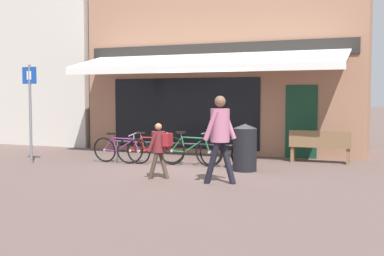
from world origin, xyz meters
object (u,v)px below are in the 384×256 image
object	(u,v)px
litter_bin	(245,147)
pedestrian_child	(160,145)
bicycle_green	(190,150)
bicycle_black	(226,152)
parking_sign	(30,104)
bicycle_red	(151,149)
pedestrian_adult	(220,130)
bicycle_purple	(121,149)
park_bench	(320,146)

from	to	relation	value
litter_bin	pedestrian_child	bearing A→B (deg)	-128.74
bicycle_green	bicycle_black	distance (m)	0.97
litter_bin	parking_sign	world-z (taller)	parking_sign
litter_bin	parking_sign	bearing A→B (deg)	-170.61
bicycle_red	bicycle_green	xyz separation A→B (m)	(1.13, -0.00, 0.02)
bicycle_green	pedestrian_adult	size ratio (longest dim) A/B	0.97
bicycle_black	pedestrian_adult	distance (m)	2.32
litter_bin	pedestrian_adult	bearing A→B (deg)	-90.63
bicycle_black	pedestrian_adult	bearing A→B (deg)	-55.86
bicycle_green	pedestrian_child	size ratio (longest dim) A/B	1.44
bicycle_red	pedestrian_adult	size ratio (longest dim) A/B	0.95
bicycle_purple	park_bench	distance (m)	5.31
pedestrian_adult	pedestrian_child	distance (m)	1.43
parking_sign	pedestrian_child	bearing A→B (deg)	-11.32
bicycle_green	bicycle_purple	bearing A→B (deg)	-175.47
bicycle_green	bicycle_black	size ratio (longest dim) A/B	1.04
litter_bin	park_bench	bearing A→B (deg)	54.67
litter_bin	park_bench	world-z (taller)	litter_bin
bicycle_green	park_bench	distance (m)	3.51
bicycle_red	litter_bin	size ratio (longest dim) A/B	1.52
bicycle_red	pedestrian_child	xyz separation A→B (m)	(1.26, -2.06, 0.37)
bicycle_red	parking_sign	distance (m)	3.37
bicycle_purple	parking_sign	distance (m)	2.66
bicycle_red	bicycle_green	distance (m)	1.13
bicycle_purple	litter_bin	size ratio (longest dim) A/B	1.52
bicycle_green	parking_sign	size ratio (longest dim) A/B	0.67
bicycle_black	park_bench	xyz separation A→B (m)	(2.05, 1.77, 0.07)
pedestrian_adult	pedestrian_child	world-z (taller)	pedestrian_adult
park_bench	pedestrian_adult	bearing A→B (deg)	-112.24
litter_bin	parking_sign	distance (m)	5.73
pedestrian_adult	bicycle_black	bearing A→B (deg)	-68.90
litter_bin	park_bench	size ratio (longest dim) A/B	0.70
bicycle_red	litter_bin	world-z (taller)	litter_bin
litter_bin	bicycle_purple	bearing A→B (deg)	178.71
bicycle_green	litter_bin	xyz separation A→B (m)	(1.53, -0.31, 0.17)
bicycle_black	pedestrian_child	world-z (taller)	pedestrian_child
litter_bin	park_bench	distance (m)	2.58
parking_sign	park_bench	world-z (taller)	parking_sign
bicycle_purple	pedestrian_child	world-z (taller)	pedestrian_child
bicycle_green	pedestrian_child	bearing A→B (deg)	-88.86
parking_sign	pedestrian_adult	bearing A→B (deg)	-9.21
bicycle_green	pedestrian_adult	bearing A→B (deg)	-56.97
bicycle_black	litter_bin	world-z (taller)	litter_bin
bicycle_red	pedestrian_adult	xyz separation A→B (m)	(2.64, -2.13, 0.71)
pedestrian_adult	parking_sign	size ratio (longest dim) A/B	0.69
pedestrian_child	parking_sign	world-z (taller)	parking_sign
bicycle_red	bicycle_black	xyz separation A→B (m)	(2.10, 0.02, 0.01)
bicycle_red	bicycle_green	world-z (taller)	bicycle_green
bicycle_green	bicycle_black	xyz separation A→B (m)	(0.97, 0.02, -0.00)
bicycle_black	park_bench	world-z (taller)	bicycle_black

